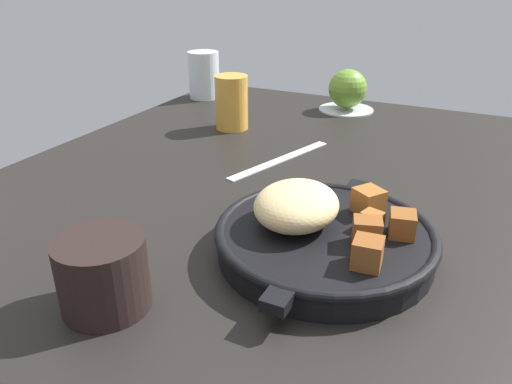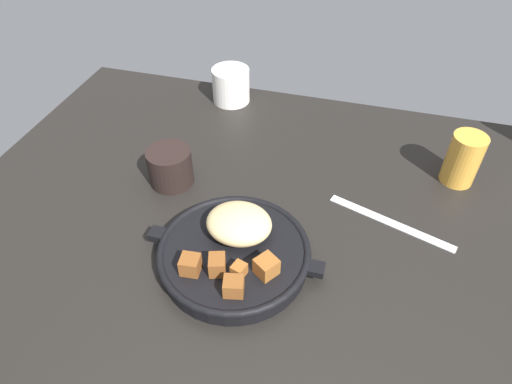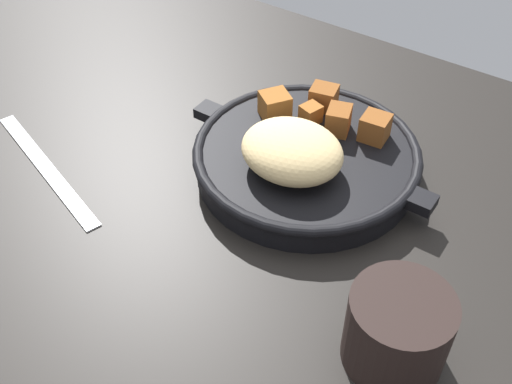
{
  "view_description": "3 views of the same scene",
  "coord_description": "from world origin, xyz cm",
  "px_view_note": "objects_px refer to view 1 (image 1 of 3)",
  "views": [
    {
      "loc": [
        -50.01,
        -24.83,
        29.11
      ],
      "look_at": [
        -0.93,
        -0.9,
        3.13
      ],
      "focal_mm": 34.39,
      "sensor_mm": 36.0,
      "label": 1
    },
    {
      "loc": [
        9.41,
        -53.66,
        56.22
      ],
      "look_at": [
        -6.11,
        1.63,
        3.17
      ],
      "focal_mm": 31.48,
      "sensor_mm": 36.0,
      "label": 2
    },
    {
      "loc": [
        -29.52,
        32.44,
        44.5
      ],
      "look_at": [
        -5.56,
        -2.76,
        3.8
      ],
      "focal_mm": 43.86,
      "sensor_mm": 36.0,
      "label": 3
    }
  ],
  "objects_px": {
    "butter_knife": "(281,159)",
    "coffee_mug_dark": "(103,274)",
    "red_apple": "(348,89)",
    "water_glass_tall": "(204,75)",
    "cast_iron_skillet": "(322,233)",
    "juice_glass_amber": "(232,102)"
  },
  "relations": [
    {
      "from": "butter_knife",
      "to": "coffee_mug_dark",
      "type": "height_order",
      "value": "coffee_mug_dark"
    },
    {
      "from": "coffee_mug_dark",
      "to": "juice_glass_amber",
      "type": "bearing_deg",
      "value": 16.11
    },
    {
      "from": "water_glass_tall",
      "to": "coffee_mug_dark",
      "type": "distance_m",
      "value": 0.76
    },
    {
      "from": "cast_iron_skillet",
      "to": "juice_glass_amber",
      "type": "distance_m",
      "value": 0.46
    },
    {
      "from": "water_glass_tall",
      "to": "coffee_mug_dark",
      "type": "height_order",
      "value": "water_glass_tall"
    },
    {
      "from": "red_apple",
      "to": "cast_iron_skillet",
      "type": "bearing_deg",
      "value": -166.13
    },
    {
      "from": "red_apple",
      "to": "water_glass_tall",
      "type": "xyz_separation_m",
      "value": [
        -0.04,
        0.33,
        0.01
      ]
    },
    {
      "from": "butter_knife",
      "to": "juice_glass_amber",
      "type": "distance_m",
      "value": 0.19
    },
    {
      "from": "butter_knife",
      "to": "red_apple",
      "type": "bearing_deg",
      "value": 16.31
    },
    {
      "from": "juice_glass_amber",
      "to": "cast_iron_skillet",
      "type": "bearing_deg",
      "value": -139.16
    },
    {
      "from": "red_apple",
      "to": "butter_knife",
      "type": "height_order",
      "value": "red_apple"
    },
    {
      "from": "red_apple",
      "to": "butter_knife",
      "type": "bearing_deg",
      "value": 178.13
    },
    {
      "from": "juice_glass_amber",
      "to": "red_apple",
      "type": "bearing_deg",
      "value": -36.64
    },
    {
      "from": "butter_knife",
      "to": "coffee_mug_dark",
      "type": "relative_size",
      "value": 2.73
    },
    {
      "from": "butter_knife",
      "to": "water_glass_tall",
      "type": "height_order",
      "value": "water_glass_tall"
    },
    {
      "from": "red_apple",
      "to": "juice_glass_amber",
      "type": "distance_m",
      "value": 0.27
    },
    {
      "from": "water_glass_tall",
      "to": "coffee_mug_dark",
      "type": "xyz_separation_m",
      "value": [
        -0.69,
        -0.32,
        -0.02
      ]
    },
    {
      "from": "red_apple",
      "to": "butter_knife",
      "type": "distance_m",
      "value": 0.33
    },
    {
      "from": "cast_iron_skillet",
      "to": "coffee_mug_dark",
      "type": "distance_m",
      "value": 0.23
    },
    {
      "from": "water_glass_tall",
      "to": "juice_glass_amber",
      "type": "bearing_deg",
      "value": -136.2
    },
    {
      "from": "cast_iron_skillet",
      "to": "juice_glass_amber",
      "type": "xyz_separation_m",
      "value": [
        0.34,
        0.3,
        0.02
      ]
    },
    {
      "from": "cast_iron_skillet",
      "to": "red_apple",
      "type": "xyz_separation_m",
      "value": [
        0.56,
        0.14,
        0.02
      ]
    }
  ]
}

